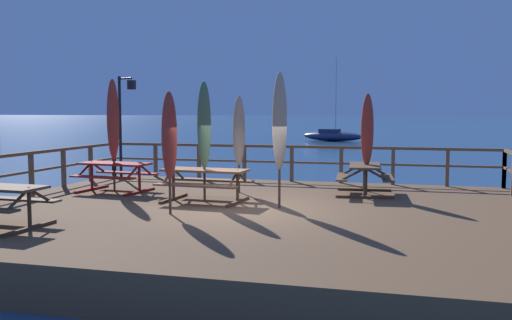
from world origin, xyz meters
name	(u,v)px	position (x,y,z in m)	size (l,w,h in m)	color
ground_plane	(247,240)	(0.00, 0.00, 0.00)	(600.00, 600.00, 0.00)	navy
wooden_deck	(247,225)	(0.00, 0.00, 0.35)	(12.20, 10.21, 0.71)	brown
railing_waterside_far	(292,157)	(0.00, 4.96, 1.44)	(12.00, 0.10, 1.09)	brown
railing_side_left	(12,168)	(-5.95, 0.00, 1.43)	(0.10, 10.01, 1.09)	brown
picnic_table_back_left	(115,171)	(-4.07, 1.62, 1.26)	(1.97, 1.58, 0.78)	maroon
picnic_table_mid_right	(205,178)	(-1.23, 0.70, 1.27)	(2.07, 1.51, 0.78)	brown
picnic_table_mid_centre	(365,173)	(2.33, 2.77, 1.26)	(1.53, 1.80, 0.78)	brown
patio_umbrella_tall_front	(113,120)	(-4.14, 1.70, 2.59)	(0.32, 0.32, 2.96)	#4C3828
patio_umbrella_tall_mid_right	(204,125)	(-1.22, 0.67, 2.49)	(0.32, 0.32, 2.81)	#4C3828
patio_umbrella_short_back	(367,130)	(2.36, 2.85, 2.34)	(0.32, 0.32, 2.57)	#4C3828
patio_umbrella_tall_back_left	(280,122)	(0.66, 0.26, 2.60)	(0.32, 0.32, 2.97)	#4C3828
patio_umbrella_short_mid	(169,136)	(-1.35, -1.04, 2.31)	(0.32, 0.32, 2.53)	#4C3828
patio_umbrella_tall_mid_left	(239,131)	(-0.87, 2.31, 2.31)	(0.32, 0.32, 2.52)	#4C3828
lamp_post_hooked	(124,111)	(-5.21, 4.34, 2.82)	(0.66, 0.33, 3.20)	black
sailboat_distant	(332,136)	(-3.36, 41.02, 0.51)	(6.23, 3.37, 7.72)	navy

